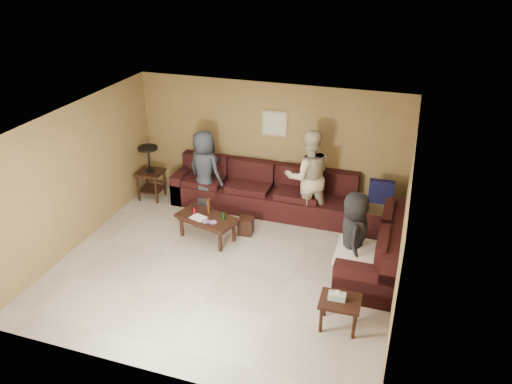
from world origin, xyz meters
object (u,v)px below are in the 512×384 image
at_px(side_table_right, 339,304).
at_px(person_right, 353,236).
at_px(sectional_sofa, 295,213).
at_px(person_left, 205,170).
at_px(waste_bin, 246,226).
at_px(end_table_left, 150,172).
at_px(person_middle, 308,177).
at_px(coffee_table, 207,220).

distance_m(side_table_right, person_right, 1.29).
height_order(sectional_sofa, person_left, person_left).
distance_m(side_table_right, waste_bin, 2.87).
distance_m(person_left, person_right, 3.53).
distance_m(end_table_left, person_right, 4.66).
bearing_deg(person_left, waste_bin, 165.50).
bearing_deg(person_left, person_middle, -158.32).
distance_m(sectional_sofa, waste_bin, 0.97).
height_order(side_table_right, waste_bin, side_table_right).
bearing_deg(person_left, sectional_sofa, -169.02).
relative_size(end_table_left, side_table_right, 1.88).
bearing_deg(waste_bin, coffee_table, -148.01).
bearing_deg(coffee_table, side_table_right, -30.80).
bearing_deg(sectional_sofa, waste_bin, -150.31).
relative_size(end_table_left, waste_bin, 3.63).
distance_m(sectional_sofa, person_right, 1.77).
xyz_separation_m(coffee_table, person_left, (-0.53, 1.16, 0.42)).
bearing_deg(person_middle, sectional_sofa, 46.58).
distance_m(waste_bin, person_right, 2.25).
bearing_deg(person_right, coffee_table, 73.96).
bearing_deg(person_middle, person_left, -22.09).
xyz_separation_m(side_table_right, person_right, (-0.02, 1.25, 0.35)).
height_order(coffee_table, end_table_left, end_table_left).
bearing_deg(person_middle, person_right, 100.71).
bearing_deg(waste_bin, end_table_left, 162.42).
bearing_deg(coffee_table, person_right, -7.52).
height_order(person_left, person_right, person_left).
xyz_separation_m(end_table_left, person_right, (4.41, -1.48, 0.15)).
height_order(person_middle, person_right, person_middle).
bearing_deg(side_table_right, person_left, 139.28).
distance_m(coffee_table, waste_bin, 0.76).
bearing_deg(sectional_sofa, person_middle, 70.44).
bearing_deg(person_left, side_table_right, 159.18).
height_order(sectional_sofa, person_middle, person_middle).
distance_m(sectional_sofa, side_table_right, 2.75).
xyz_separation_m(sectional_sofa, side_table_right, (1.24, -2.45, 0.08)).
bearing_deg(person_right, person_middle, 26.06).
xyz_separation_m(sectional_sofa, end_table_left, (-3.19, 0.28, 0.28)).
bearing_deg(person_middle, waste_bin, 17.51).
bearing_deg(sectional_sofa, end_table_left, 175.00).
height_order(end_table_left, person_right, person_right).
relative_size(person_left, person_right, 1.07).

